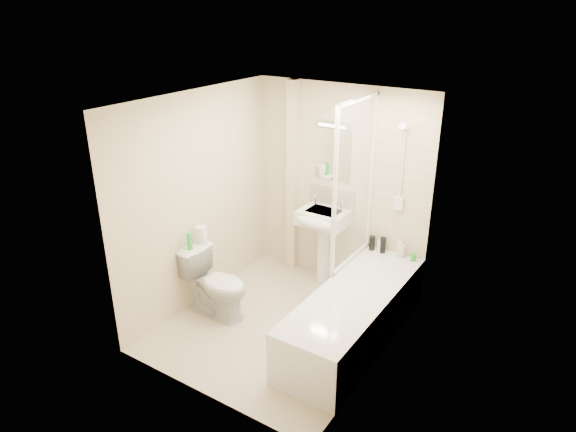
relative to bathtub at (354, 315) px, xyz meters
The scene contains 25 objects.
floor 0.83m from the bathtub, 165.07° to the right, with size 2.50×2.50×0.00m, color beige.
wall_back 1.58m from the bathtub, 125.54° to the left, with size 2.20×0.02×2.40m, color beige.
wall_left 2.07m from the bathtub, behind, with size 0.02×2.50×2.40m, color beige.
wall_right 1.00m from the bathtub, 29.74° to the right, with size 0.02×2.50×2.40m, color beige.
ceiling 2.25m from the bathtub, 165.07° to the right, with size 2.20×2.50×0.02m, color white.
tile_back 1.54m from the bathtub, 90.00° to the left, with size 0.70×0.01×1.75m, color beige.
tile_right 1.19m from the bathtub, ahead, with size 0.01×2.10×1.75m, color beige.
pipe_boxing 1.92m from the bathtub, 144.15° to the left, with size 0.12×0.12×2.40m, color beige.
splashback 1.53m from the bathtub, 129.12° to the left, with size 0.60×0.01×0.30m, color beige.
mirror 1.86m from the bathtub, 129.18° to the left, with size 0.46×0.01×0.60m, color white.
strip_light 2.12m from the bathtub, 129.81° to the left, with size 0.42×0.07×0.07m, color silver.
bathtub is the anchor object (origin of this frame).
shower_screen 1.35m from the bathtub, 120.33° to the left, with size 0.04×0.92×1.80m.
shower_fixture 1.60m from the bathtub, 90.10° to the left, with size 0.10×0.16×0.99m.
pedestal_sink 1.26m from the bathtub, 136.13° to the left, with size 0.56×0.50×1.08m.
bottle_black_a 1.05m from the bathtub, 105.15° to the left, with size 0.07×0.07×0.17m, color black.
bottle_white_a 1.03m from the bathtub, 99.65° to the left, with size 0.06×0.06×0.14m, color white.
bottle_black_b 1.03m from the bathtub, 97.50° to the left, with size 0.07×0.07×0.19m, color black.
bottle_cream 1.02m from the bathtub, 85.76° to the left, with size 0.05×0.05×0.18m, color beige.
bottle_white_b 1.02m from the bathtub, 83.42° to the left, with size 0.05×0.05×0.16m, color silver.
bottle_green 1.03m from the bathtub, 75.99° to the left, with size 0.07×0.07×0.08m, color green.
toilet 1.53m from the bathtub, 164.79° to the right, with size 0.75×0.44×0.76m, color white.
toilet_roll_lower 1.83m from the bathtub, behind, with size 0.10×0.10×0.09m, color white.
toilet_roll_upper 1.86m from the bathtub, behind, with size 0.12×0.12×0.10m, color white.
green_bottle 1.89m from the bathtub, 164.33° to the right, with size 0.06×0.06×0.19m, color green.
Camera 1 is at (2.58, -3.85, 3.24)m, focal length 32.00 mm.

